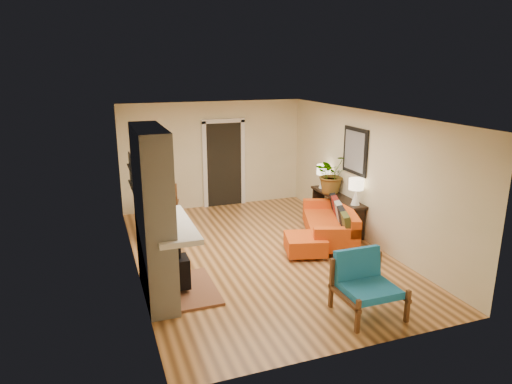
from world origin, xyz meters
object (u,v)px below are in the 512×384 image
at_px(houseplant, 332,174).
at_px(blue_chair, 364,280).
at_px(dining_table, 162,204).
at_px(lamp_far, 323,174).
at_px(lamp_near, 356,188).
at_px(console_table, 337,202).
at_px(ottoman, 305,244).
at_px(sofa, 333,223).

bearing_deg(houseplant, blue_chair, -111.64).
relative_size(dining_table, houseplant, 2.10).
relative_size(blue_chair, lamp_far, 1.63).
bearing_deg(lamp_near, console_table, 90.00).
xyz_separation_m(blue_chair, lamp_far, (1.39, 3.89, 0.59)).
distance_m(blue_chair, console_table, 3.51).
bearing_deg(dining_table, blue_chair, -62.42).
height_order(dining_table, lamp_near, lamp_near).
xyz_separation_m(ottoman, blue_chair, (-0.11, -2.11, 0.26)).
bearing_deg(console_table, lamp_near, -90.00).
height_order(blue_chair, console_table, blue_chair).
distance_m(dining_table, houseplant, 3.70).
height_order(sofa, lamp_far, lamp_far).
distance_m(sofa, console_table, 0.75).
xyz_separation_m(ottoman, lamp_near, (1.29, 0.40, 0.85)).
bearing_deg(houseplant, lamp_near, -89.41).
bearing_deg(dining_table, sofa, -26.44).
height_order(console_table, lamp_far, lamp_far).
height_order(ottoman, dining_table, dining_table).
distance_m(sofa, blue_chair, 2.82).
bearing_deg(dining_table, houseplant, -11.64).
height_order(sofa, ottoman, sofa).
bearing_deg(ottoman, blue_chair, -92.85).
relative_size(ottoman, dining_table, 0.50).
bearing_deg(blue_chair, lamp_near, 61.03).
distance_m(ottoman, console_table, 1.73).
relative_size(sofa, ottoman, 2.44).
height_order(dining_table, houseplant, houseplant).
xyz_separation_m(lamp_far, houseplant, (-0.01, -0.41, 0.09)).
bearing_deg(ottoman, console_table, 40.68).
bearing_deg(blue_chair, sofa, 69.74).
bearing_deg(console_table, dining_table, 164.44).
xyz_separation_m(dining_table, console_table, (3.60, -1.00, -0.04)).
relative_size(sofa, dining_table, 1.21).
bearing_deg(console_table, sofa, -125.72).
bearing_deg(blue_chair, houseplant, 68.36).
distance_m(console_table, houseplant, 0.63).
bearing_deg(blue_chair, console_table, 66.63).
bearing_deg(sofa, lamp_far, 71.55).
bearing_deg(blue_chair, ottoman, 87.15).
bearing_deg(ottoman, lamp_far, 54.08).
distance_m(sofa, houseplant, 1.23).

